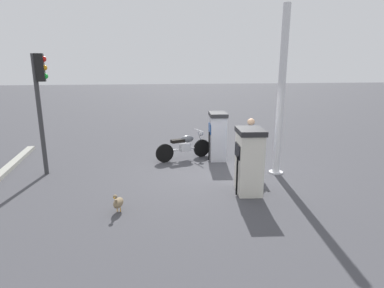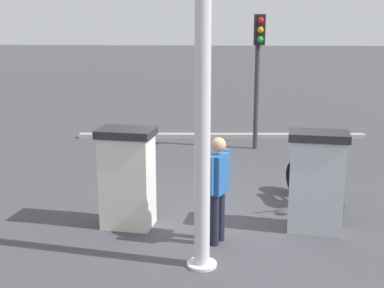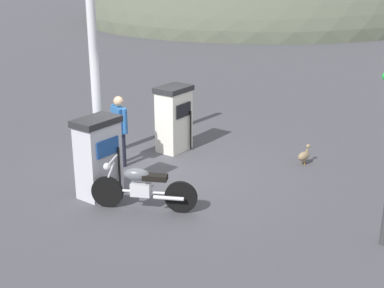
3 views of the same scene
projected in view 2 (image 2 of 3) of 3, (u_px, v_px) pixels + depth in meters
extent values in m
plane|color=#424247|center=(220.00, 216.00, 8.48)|extent=(120.00, 120.00, 0.00)
cube|color=silver|center=(316.00, 186.00, 7.77)|extent=(0.60, 0.86, 1.43)
cube|color=#1E478C|center=(317.00, 161.00, 7.95)|extent=(0.11, 0.56, 0.32)
cube|color=#262628|center=(319.00, 136.00, 7.59)|extent=(0.66, 0.95, 0.12)
cylinder|color=black|center=(299.00, 192.00, 8.15)|extent=(0.05, 0.05, 0.93)
cube|color=silver|center=(128.00, 182.00, 7.94)|extent=(0.64, 0.83, 1.44)
cube|color=black|center=(133.00, 157.00, 8.14)|extent=(0.10, 0.53, 0.32)
cube|color=#262628|center=(126.00, 133.00, 7.76)|extent=(0.70, 0.91, 0.12)
cylinder|color=black|center=(121.00, 188.00, 8.34)|extent=(0.05, 0.05, 0.94)
cylinder|color=black|center=(332.00, 202.00, 8.28)|extent=(0.59, 0.25, 0.60)
cylinder|color=black|center=(294.00, 178.00, 9.57)|extent=(0.59, 0.25, 0.60)
cube|color=silver|center=(314.00, 184.00, 8.86)|extent=(0.40, 0.30, 0.24)
cylinder|color=silver|center=(312.00, 186.00, 8.92)|extent=(0.99, 0.37, 0.05)
ellipsoid|color=#595B60|center=(317.00, 170.00, 8.73)|extent=(0.53, 0.36, 0.24)
cube|color=black|center=(307.00, 166.00, 9.05)|extent=(0.48, 0.33, 0.10)
cylinder|color=silver|center=(332.00, 183.00, 8.25)|extent=(0.26, 0.12, 0.57)
cylinder|color=silver|center=(331.00, 163.00, 8.25)|extent=(0.21, 0.54, 0.04)
sphere|color=silver|center=(334.00, 172.00, 8.19)|extent=(0.18, 0.18, 0.14)
cylinder|color=silver|center=(305.00, 179.00, 9.41)|extent=(0.54, 0.24, 0.07)
cylinder|color=#1E1E2D|center=(215.00, 220.00, 7.31)|extent=(0.17, 0.17, 0.76)
cylinder|color=#1E1E2D|center=(221.00, 216.00, 7.48)|extent=(0.17, 0.17, 0.76)
cube|color=#265999|center=(218.00, 174.00, 7.24)|extent=(0.41, 0.34, 0.57)
cylinder|color=#265999|center=(211.00, 176.00, 7.03)|extent=(0.12, 0.12, 0.54)
cylinder|color=#265999|center=(225.00, 168.00, 7.44)|extent=(0.12, 0.12, 0.54)
sphere|color=tan|center=(219.00, 145.00, 7.14)|extent=(0.28, 0.28, 0.21)
ellipsoid|color=#847051|center=(130.00, 162.00, 11.02)|extent=(0.27, 0.39, 0.20)
cylinder|color=#847051|center=(124.00, 159.00, 11.05)|extent=(0.07, 0.07, 0.14)
sphere|color=#847051|center=(123.00, 152.00, 11.02)|extent=(0.11, 0.11, 0.09)
cone|color=orange|center=(121.00, 152.00, 11.04)|extent=(0.06, 0.07, 0.04)
cone|color=#847051|center=(136.00, 161.00, 10.96)|extent=(0.09, 0.09, 0.07)
cylinder|color=orange|center=(129.00, 169.00, 11.02)|extent=(0.02, 0.02, 0.10)
cylinder|color=orange|center=(131.00, 168.00, 11.08)|extent=(0.02, 0.02, 0.10)
cylinder|color=#38383A|center=(257.00, 83.00, 12.60)|extent=(0.13, 0.13, 3.30)
cube|color=black|center=(260.00, 30.00, 12.16)|extent=(0.23, 0.26, 0.72)
sphere|color=red|center=(261.00, 20.00, 12.02)|extent=(0.17, 0.17, 0.15)
sphere|color=orange|center=(260.00, 30.00, 12.07)|extent=(0.17, 0.17, 0.15)
sphere|color=green|center=(260.00, 39.00, 12.12)|extent=(0.17, 0.17, 0.15)
cylinder|color=silver|center=(203.00, 95.00, 6.25)|extent=(0.20, 0.20, 4.53)
cylinder|color=silver|center=(202.00, 264.00, 6.77)|extent=(0.40, 0.40, 0.04)
cube|color=#9E9E93|center=(222.00, 136.00, 14.13)|extent=(0.67, 7.84, 0.12)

